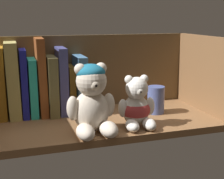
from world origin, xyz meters
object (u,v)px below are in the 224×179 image
(book_6, at_px, (51,85))
(book_2, at_px, (13,80))
(book_8, at_px, (70,88))
(book_4, at_px, (32,87))
(pillar_candle, at_px, (156,100))
(teddy_bear_smaller, at_px, (137,107))
(book_5, at_px, (41,76))
(book_3, at_px, (24,83))
(teddy_bear_larger, at_px, (92,100))
(book_7, at_px, (61,80))
(book_9, at_px, (79,83))
(book_1, at_px, (0,83))

(book_6, bearing_deg, book_2, 180.00)
(book_8, bearing_deg, book_4, 180.00)
(pillar_candle, bearing_deg, teddy_bear_smaller, -136.89)
(book_4, relative_size, book_5, 0.74)
(book_3, xyz_separation_m, book_4, (0.02, 0.00, -0.01))
(book_3, xyz_separation_m, pillar_candle, (0.39, -0.10, -0.06))
(teddy_bear_larger, bearing_deg, book_3, 127.25)
(book_3, relative_size, book_7, 0.99)
(book_2, bearing_deg, teddy_bear_larger, -47.78)
(book_2, relative_size, teddy_bear_larger, 1.23)
(book_6, relative_size, teddy_bear_smaller, 1.26)
(book_2, distance_m, teddy_bear_larger, 0.29)
(book_7, xyz_separation_m, book_8, (0.03, 0.00, -0.03))
(book_3, height_order, book_9, book_3)
(book_5, relative_size, book_6, 1.31)
(book_1, relative_size, pillar_candle, 2.48)
(book_3, height_order, teddy_bear_larger, book_3)
(book_9, bearing_deg, teddy_bear_smaller, -59.23)
(book_3, relative_size, book_6, 1.13)
(book_4, bearing_deg, pillar_candle, -15.73)
(book_9, bearing_deg, book_7, 180.00)
(book_3, relative_size, teddy_bear_smaller, 1.42)
(book_7, bearing_deg, book_3, 180.00)
(book_4, bearing_deg, teddy_bear_larger, -57.28)
(book_2, height_order, book_7, book_2)
(book_7, bearing_deg, teddy_bear_smaller, -48.92)
(book_4, height_order, book_9, book_9)
(book_3, bearing_deg, book_5, 0.00)
(book_3, xyz_separation_m, book_8, (0.14, 0.00, -0.03))
(book_5, xyz_separation_m, book_7, (0.06, 0.00, -0.02))
(book_7, bearing_deg, book_4, 180.00)
(book_2, xyz_separation_m, teddy_bear_smaller, (0.32, -0.20, -0.06))
(book_2, bearing_deg, book_4, 0.00)
(book_3, bearing_deg, book_2, 180.00)
(book_4, relative_size, pillar_candle, 2.05)
(book_4, xyz_separation_m, book_8, (0.12, 0.00, -0.01))
(book_4, distance_m, pillar_candle, 0.39)
(teddy_bear_larger, relative_size, pillar_candle, 2.14)
(book_3, relative_size, pillar_candle, 2.38)
(book_8, height_order, pillar_candle, book_8)
(book_5, bearing_deg, book_2, 180.00)
(book_2, relative_size, book_6, 1.25)
(book_2, bearing_deg, book_6, 0.00)
(book_2, height_order, book_4, book_2)
(book_2, xyz_separation_m, book_3, (0.03, 0.00, -0.01))
(book_6, distance_m, book_8, 0.06)
(book_5, bearing_deg, teddy_bear_smaller, -40.34)
(book_7, relative_size, pillar_candle, 2.41)
(book_6, relative_size, pillar_candle, 2.11)
(book_8, bearing_deg, book_3, 180.00)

